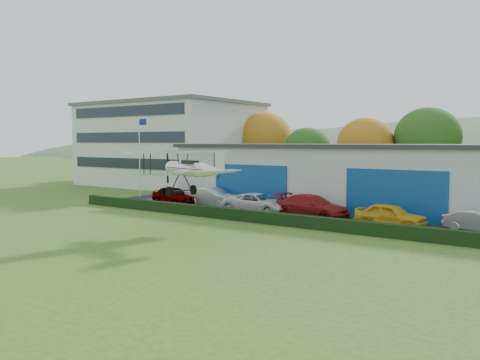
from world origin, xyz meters
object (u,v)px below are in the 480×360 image
Objects in this scene: flagpole at (140,149)px; car_0 at (173,196)px; office_block at (171,144)px; car_1 at (212,197)px; car_2 at (258,203)px; car_3 at (312,207)px; hangar at (419,178)px; car_4 at (390,215)px; car_5 at (479,222)px; biplane at (191,168)px.

flagpole is 7.94m from car_0.
car_1 is (18.18, -14.47, -4.36)m from office_block.
car_3 reaches higher than car_2.
car_0 is (-18.41, -8.34, -1.81)m from hangar.
car_2 is at bearing -33.26° from office_block.
hangar is 8.86m from car_4.
hangar reaches higher than car_1.
car_1 is at bearing -38.52° from office_block.
car_4 is (25.47, -2.67, -3.97)m from flagpole.
car_1 is (10.06, -1.47, -3.93)m from flagpole.
car_2 is at bearing 98.84° from car_3.
car_0 is 19.00m from car_4.
car_5 is (30.46, -1.43, -4.07)m from flagpole.
car_0 is at bearing 89.48° from car_2.
biplane is at bearing -34.86° from flagpole.
flagpole reaches higher than hangar.
biplane is (1.03, -9.01, 3.15)m from car_2.
car_5 is at bearing 52.42° from biplane.
car_4 is 5.14m from car_5.
office_block is at bearing 68.34° from car_4.
office_block is 31.91m from car_3.
car_5 is at bearing -88.38° from car_1.
car_1 is at bearing 88.89° from car_4.
car_3 reaches higher than car_0.
hangar is 19.35m from biplane.
car_3 is at bearing -28.54° from office_block.
office_block is at bearing 80.71° from car_5.
office_block is at bearing 68.88° from car_3.
biplane is at bearing -174.90° from car_2.
biplane is (-3.54, -9.12, 3.08)m from car_3.
car_3 reaches higher than car_1.
car_1 is 0.67× the size of biplane.
biplane reaches higher than car_3.
hangar is 1.97× the size of office_block.
biplane is at bearing 135.82° from car_4.
car_4 is at bearing -92.93° from car_1.
car_4 is at bearing -88.09° from car_3.
flagpole reaches higher than car_0.
office_block reaches higher than car_4.
car_3 is at bearing -75.34° from car_0.
car_4 is (15.41, -1.20, -0.04)m from car_1.
flagpole is at bearing 83.55° from car_0.
office_block is 3.62× the size of car_3.
hangar is at bearing 81.09° from biplane.
car_3 is (4.57, 0.11, 0.07)m from car_2.
car_3 is (27.78, -15.11, -4.34)m from office_block.
office_block is 21.63m from car_0.
car_5 is at bearing -20.51° from office_block.
car_4 is (33.59, -15.67, -4.40)m from office_block.
flagpole reaches higher than car_2.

